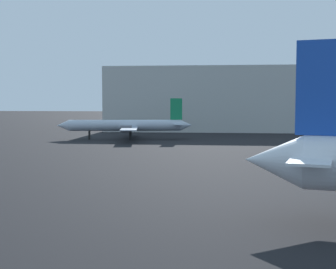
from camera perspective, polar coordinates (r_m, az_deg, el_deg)
airplane_distant at (r=91.29m, az=-5.04°, el=1.11°), size 26.00×21.44×7.92m
terminal_building at (r=120.05m, az=7.44°, el=4.25°), size 60.18×21.19×15.57m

